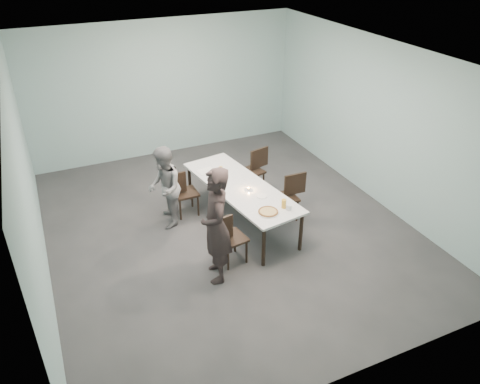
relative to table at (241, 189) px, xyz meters
name	(u,v)px	position (x,y,z in m)	size (l,w,h in m)	color
ground	(227,227)	(-0.27, -0.04, -0.69)	(7.00, 7.00, 0.00)	#333335
room_shell	(226,119)	(-0.27, -0.04, 1.33)	(6.02, 7.02, 3.01)	#90B4B5
table	(241,189)	(0.00, 0.00, 0.00)	(1.29, 2.71, 0.75)	white
chair_near_left	(227,236)	(-0.66, -0.96, -0.19)	(0.64, 0.48, 0.87)	black
chair_far_left	(181,190)	(-0.87, 0.69, -0.19)	(0.61, 0.42, 0.87)	black
chair_near_right	(289,193)	(0.86, -0.20, -0.19)	(0.62, 0.43, 0.87)	black
chair_far_right	(255,167)	(0.75, 0.98, -0.19)	(0.65, 0.50, 0.87)	black
diner_near	(216,226)	(-0.93, -1.20, 0.22)	(0.67, 0.44, 1.83)	black
diner_far	(165,188)	(-1.21, 0.50, 0.05)	(0.72, 0.56, 1.48)	gray
pizza	(268,212)	(0.04, -0.96, 0.08)	(0.34, 0.34, 0.04)	white
side_plate	(262,196)	(0.17, -0.47, 0.06)	(0.18, 0.18, 0.01)	white
beer_glass	(284,204)	(0.33, -0.93, 0.13)	(0.08, 0.08, 0.15)	gold
water_tumbler	(289,207)	(0.38, -1.02, 0.10)	(0.08, 0.08, 0.09)	silver
tealight	(249,189)	(0.06, -0.19, 0.08)	(0.06, 0.06, 0.05)	silver
amber_tumbler	(221,169)	(-0.10, 0.66, 0.10)	(0.07, 0.07, 0.08)	gold
menu	(206,171)	(-0.35, 0.77, 0.06)	(0.30, 0.22, 0.01)	silver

